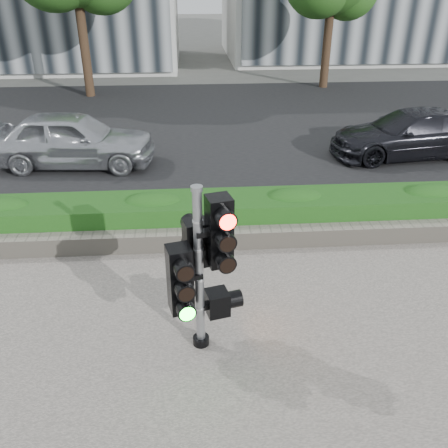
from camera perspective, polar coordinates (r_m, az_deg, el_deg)
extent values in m
plane|color=#51514C|center=(7.16, 0.40, -10.68)|extent=(120.00, 120.00, 0.00)
cube|color=black|center=(16.21, -2.46, 11.89)|extent=(60.00, 13.00, 0.02)
cube|color=gray|center=(9.79, -1.06, 1.14)|extent=(60.00, 0.25, 0.12)
cube|color=gray|center=(8.62, -0.60, -1.76)|extent=(12.00, 0.32, 0.34)
cube|color=#368027|center=(9.11, -0.86, 1.19)|extent=(12.00, 1.00, 0.68)
cylinder|color=black|center=(20.63, -16.47, 20.01)|extent=(0.36, 0.36, 4.03)
cylinder|color=black|center=(22.07, 12.29, 20.33)|extent=(0.36, 0.36, 3.58)
cylinder|color=black|center=(6.59, -2.77, -13.78)|extent=(0.22, 0.22, 0.11)
cylinder|color=gray|center=(5.93, -3.01, -6.01)|extent=(0.11, 0.11, 2.26)
cylinder|color=gray|center=(5.37, -3.31, 4.29)|extent=(0.14, 0.14, 0.06)
cube|color=#FF1107|center=(5.66, -0.59, -0.88)|extent=(0.35, 0.35, 0.90)
cube|color=#14E51E|center=(5.86, -5.32, -6.63)|extent=(0.35, 0.35, 0.90)
cube|color=black|center=(5.99, -3.42, -2.25)|extent=(0.35, 0.35, 0.62)
cube|color=orange|center=(6.32, -0.82, -9.41)|extent=(0.35, 0.35, 0.33)
imported|color=#B7B9BF|center=(12.89, -17.77, 9.68)|extent=(4.25, 1.98, 1.41)
imported|color=black|center=(13.97, 21.43, 10.08)|extent=(4.41, 2.11, 1.24)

